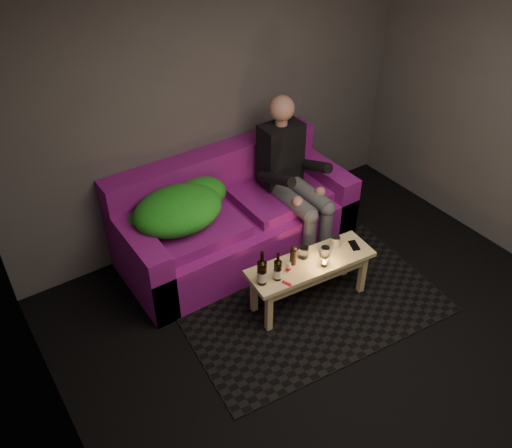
{
  "coord_description": "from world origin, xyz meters",
  "views": [
    {
      "loc": [
        -2.15,
        -1.57,
        3.28
      ],
      "look_at": [
        -0.09,
        1.48,
        0.49
      ],
      "focal_mm": 38.0,
      "sensor_mm": 36.0,
      "label": 1
    }
  ],
  "objects_px": {
    "beer_bottle_b": "(278,270)",
    "sofa": "(233,220)",
    "coffee_table": "(310,269)",
    "steel_cup": "(335,242)",
    "beer_bottle_a": "(262,272)",
    "person": "(292,174)"
  },
  "relations": [
    {
      "from": "beer_bottle_a",
      "to": "beer_bottle_b",
      "type": "xyz_separation_m",
      "value": [
        0.12,
        -0.03,
        -0.02
      ]
    },
    {
      "from": "sofa",
      "to": "coffee_table",
      "type": "bearing_deg",
      "value": -81.27
    },
    {
      "from": "sofa",
      "to": "steel_cup",
      "type": "bearing_deg",
      "value": -65.07
    },
    {
      "from": "person",
      "to": "beer_bottle_a",
      "type": "distance_m",
      "value": 1.14
    },
    {
      "from": "beer_bottle_a",
      "to": "coffee_table",
      "type": "bearing_deg",
      "value": -2.02
    },
    {
      "from": "beer_bottle_b",
      "to": "sofa",
      "type": "bearing_deg",
      "value": 78.33
    },
    {
      "from": "person",
      "to": "coffee_table",
      "type": "xyz_separation_m",
      "value": [
        -0.37,
        -0.77,
        -0.37
      ]
    },
    {
      "from": "sofa",
      "to": "beer_bottle_a",
      "type": "xyz_separation_m",
      "value": [
        -0.32,
        -0.92,
        0.22
      ]
    },
    {
      "from": "beer_bottle_b",
      "to": "steel_cup",
      "type": "xyz_separation_m",
      "value": [
        0.62,
        0.05,
        -0.04
      ]
    },
    {
      "from": "beer_bottle_a",
      "to": "beer_bottle_b",
      "type": "height_order",
      "value": "beer_bottle_a"
    },
    {
      "from": "sofa",
      "to": "person",
      "type": "relative_size",
      "value": 1.5
    },
    {
      "from": "beer_bottle_a",
      "to": "steel_cup",
      "type": "relative_size",
      "value": 2.95
    },
    {
      "from": "coffee_table",
      "to": "steel_cup",
      "type": "relative_size",
      "value": 10.63
    },
    {
      "from": "person",
      "to": "steel_cup",
      "type": "height_order",
      "value": "person"
    },
    {
      "from": "coffee_table",
      "to": "beer_bottle_a",
      "type": "xyz_separation_m",
      "value": [
        -0.46,
        0.02,
        0.19
      ]
    },
    {
      "from": "sofa",
      "to": "beer_bottle_a",
      "type": "bearing_deg",
      "value": -109.19
    },
    {
      "from": "steel_cup",
      "to": "beer_bottle_a",
      "type": "bearing_deg",
      "value": -178.75
    },
    {
      "from": "coffee_table",
      "to": "beer_bottle_b",
      "type": "relative_size",
      "value": 4.28
    },
    {
      "from": "beer_bottle_a",
      "to": "steel_cup",
      "type": "height_order",
      "value": "beer_bottle_a"
    },
    {
      "from": "sofa",
      "to": "coffee_table",
      "type": "relative_size",
      "value": 1.93
    },
    {
      "from": "person",
      "to": "beer_bottle_b",
      "type": "relative_size",
      "value": 5.52
    },
    {
      "from": "beer_bottle_a",
      "to": "steel_cup",
      "type": "xyz_separation_m",
      "value": [
        0.74,
        0.02,
        -0.06
      ]
    }
  ]
}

